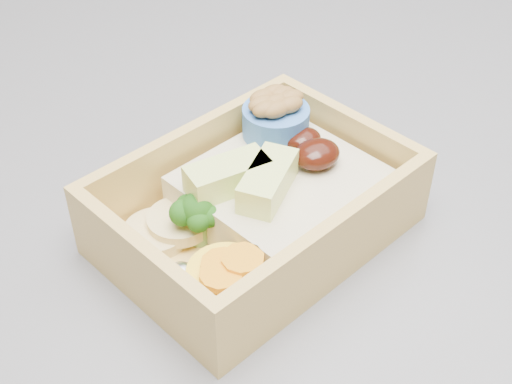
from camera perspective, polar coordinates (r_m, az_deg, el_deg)
bento_box at (r=0.44m, az=0.33°, el=-0.68°), size 0.20×0.17×0.07m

